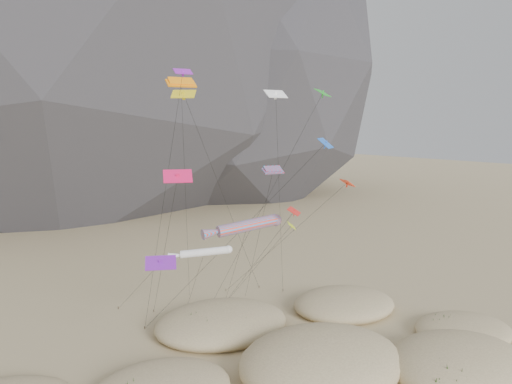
# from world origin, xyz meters

# --- Properties ---
(dunes) EXTENTS (53.25, 35.23, 4.53)m
(dunes) POSITION_xyz_m (-0.85, 3.81, 0.75)
(dunes) COLOR #CCB789
(dunes) RESTS_ON ground
(dune_grass) EXTENTS (43.94, 27.52, 1.46)m
(dune_grass) POSITION_xyz_m (-1.83, 3.27, 0.84)
(dune_grass) COLOR black
(dune_grass) RESTS_ON ground
(kite_stakes) EXTENTS (19.69, 7.26, 0.30)m
(kite_stakes) POSITION_xyz_m (1.71, 23.53, 0.15)
(kite_stakes) COLOR #3F2D1E
(kite_stakes) RESTS_ON ground
(rainbow_tube_kite) EXTENTS (10.56, 16.03, 13.34)m
(rainbow_tube_kite) POSITION_xyz_m (-2.42, 7.87, 12.50)
(rainbow_tube_kite) COLOR #FF341A
(rainbow_tube_kite) RESTS_ON ground
(white_tube_kite) EXTENTS (7.02, 13.41, 10.06)m
(white_tube_kite) POSITION_xyz_m (-4.25, 12.42, 9.47)
(white_tube_kite) COLOR white
(white_tube_kite) RESTS_ON ground
(orange_parafoil) EXTENTS (6.65, 10.59, 25.68)m
(orange_parafoil) POSITION_xyz_m (-3.63, 17.50, 24.90)
(orange_parafoil) COLOR orange
(orange_parafoil) RESTS_ON ground
(multi_parafoil) EXTENTS (6.28, 13.76, 17.34)m
(multi_parafoil) POSITION_xyz_m (2.08, 10.24, 16.68)
(multi_parafoil) COLOR red
(multi_parafoil) RESTS_ON ground
(delta_kites) EXTENTS (23.81, 22.61, 25.91)m
(delta_kites) POSITION_xyz_m (0.49, 10.49, 18.03)
(delta_kites) COLOR purple
(delta_kites) RESTS_ON ground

